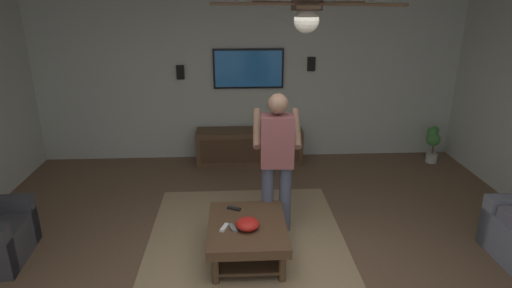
% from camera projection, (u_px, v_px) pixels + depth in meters
% --- Properties ---
extents(wall_back_tv, '(0.10, 7.01, 2.88)m').
position_uv_depth(wall_back_tv, '(250.00, 71.00, 6.85)').
color(wall_back_tv, '#B2B7AD').
rests_on(wall_back_tv, ground).
extents(area_rug, '(2.76, 2.20, 0.01)m').
position_uv_depth(area_rug, '(247.00, 246.00, 4.69)').
color(area_rug, '#9E8460').
rests_on(area_rug, ground).
extents(coffee_table, '(1.00, 0.80, 0.40)m').
position_uv_depth(coffee_table, '(247.00, 233.00, 4.41)').
color(coffee_table, '#513823').
rests_on(coffee_table, ground).
extents(media_console, '(0.45, 1.70, 0.55)m').
position_uv_depth(media_console, '(249.00, 146.00, 6.92)').
color(media_console, '#513823').
rests_on(media_console, ground).
extents(tv, '(0.05, 1.12, 0.63)m').
position_uv_depth(tv, '(248.00, 69.00, 6.74)').
color(tv, black).
extents(person_standing, '(0.55, 0.55, 1.64)m').
position_uv_depth(person_standing, '(277.00, 156.00, 4.72)').
color(person_standing, '#4C5166').
rests_on(person_standing, ground).
extents(potted_plant_short, '(0.28, 0.24, 0.61)m').
position_uv_depth(potted_plant_short, '(433.00, 140.00, 6.86)').
color(potted_plant_short, '#B7B2A8').
rests_on(potted_plant_short, ground).
extents(bowl, '(0.24, 0.24, 0.11)m').
position_uv_depth(bowl, '(248.00, 224.00, 4.26)').
color(bowl, red).
rests_on(bowl, coffee_table).
extents(remote_white, '(0.16, 0.09, 0.02)m').
position_uv_depth(remote_white, '(224.00, 228.00, 4.28)').
color(remote_white, white).
rests_on(remote_white, coffee_table).
extents(remote_black, '(0.10, 0.15, 0.02)m').
position_uv_depth(remote_black, '(234.00, 209.00, 4.65)').
color(remote_black, black).
rests_on(remote_black, coffee_table).
extents(remote_grey, '(0.16, 0.09, 0.02)m').
position_uv_depth(remote_grey, '(233.00, 228.00, 4.27)').
color(remote_grey, slate).
rests_on(remote_grey, coffee_table).
extents(vase_round, '(0.22, 0.22, 0.22)m').
position_uv_depth(vase_round, '(266.00, 124.00, 6.77)').
color(vase_round, gold).
rests_on(vase_round, media_console).
extents(wall_speaker_left, '(0.06, 0.12, 0.22)m').
position_uv_depth(wall_speaker_left, '(311.00, 64.00, 6.78)').
color(wall_speaker_left, black).
extents(wall_speaker_right, '(0.06, 0.12, 0.22)m').
position_uv_depth(wall_speaker_right, '(180.00, 72.00, 6.71)').
color(wall_speaker_right, black).
extents(ceiling_fan, '(1.16, 1.14, 0.46)m').
position_uv_depth(ceiling_fan, '(307.00, 8.00, 2.66)').
color(ceiling_fan, '#4C3828').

